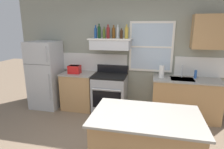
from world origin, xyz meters
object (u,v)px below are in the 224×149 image
Objects in this scene: bottle_dark_green_wine at (99,32)px; bottle_brown_stout at (121,34)px; bottle_blue_liqueur at (96,33)px; toaster at (74,69)px; dish_soap_bottle at (195,74)px; kitchen_island at (145,146)px; bottle_clear_tall at (118,33)px; stove_range at (110,93)px; refrigerator at (46,75)px; bottle_olive_oil_square at (104,33)px; paper_towel_roll at (162,72)px; bottle_amber_wine at (114,33)px; bottle_red_label_wine at (108,33)px; bottle_champagne_gold_foil at (127,33)px.

bottle_dark_green_wine reaches higher than bottle_brown_stout.
toaster is at bearing -167.78° from bottle_blue_liqueur.
bottle_dark_green_wine is 1.80× the size of dish_soap_bottle.
kitchen_island is (-0.95, -2.01, -0.54)m from dish_soap_bottle.
bottle_dark_green_wine is at bearing -167.64° from bottle_clear_tall.
bottle_dark_green_wine is (-0.26, 0.06, 1.42)m from stove_range.
refrigerator is at bearing -177.54° from bottle_brown_stout.
bottle_olive_oil_square is 2.64m from kitchen_island.
bottle_olive_oil_square is 1.41× the size of dish_soap_bottle.
toaster is 0.98× the size of bottle_clear_tall.
kitchen_island is at bearing -97.05° from paper_towel_roll.
bottle_olive_oil_square is at bearing 4.46° from refrigerator.
paper_towel_roll is (1.11, -0.10, -0.82)m from bottle_amber_wine.
bottle_red_label_wine reaches higher than stove_range.
bottle_blue_liqueur is 1.72m from paper_towel_roll.
refrigerator is at bearing -179.20° from stove_range.
refrigerator is 1.66m from bottle_blue_liqueur.
bottle_amber_wine is at bearing 37.06° from bottle_red_label_wine.
refrigerator is at bearing -174.50° from bottle_amber_wine.
stove_range is 1.96m from dish_soap_bottle.
bottle_amber_wine is 2.02m from dish_soap_bottle.
paper_towel_roll is at bearing -2.46° from bottle_olive_oil_square.
stove_range is at bearing -13.54° from bottle_dark_green_wine.
bottle_champagne_gold_foil is (0.62, 0.00, -0.01)m from bottle_dark_green_wine.
dish_soap_bottle is at bearing 7.93° from paper_towel_roll.
refrigerator reaches higher than toaster.
paper_towel_roll is at bearing -1.03° from bottle_dark_green_wine.
kitchen_island is (-0.24, -1.91, -0.59)m from paper_towel_roll.
bottle_champagne_gold_foil is at bearing -177.23° from dish_soap_bottle.
bottle_dark_green_wine reaches higher than bottle_red_label_wine.
dish_soap_bottle is at bearing -0.13° from bottle_amber_wine.
bottle_brown_stout is (0.25, 0.06, 1.37)m from stove_range.
bottle_blue_liqueur is at bearing 176.76° from bottle_brown_stout.
bottle_red_label_wine is at bearing 5.46° from toaster.
dish_soap_bottle is at bearing 2.77° from bottle_champagne_gold_foil.
bottle_champagne_gold_foil reaches higher than dish_soap_bottle.
bottle_dark_green_wine reaches higher than bottle_amber_wine.
bottle_red_label_wine reaches higher than kitchen_island.
bottle_blue_liqueur is (-0.35, 0.09, 1.40)m from stove_range.
bottle_dark_green_wine is at bearing -17.80° from bottle_blue_liqueur.
bottle_amber_wine is at bearing 179.87° from dish_soap_bottle.
kitchen_island is (0.98, -1.93, -1.42)m from bottle_red_label_wine.
bottle_clear_tall is 1.12× the size of paper_towel_roll.
bottle_clear_tall reaches higher than refrigerator.
bottle_clear_tall is at bearing 157.28° from bottle_champagne_gold_foil.
bottle_olive_oil_square is (0.11, 0.03, -0.03)m from bottle_dark_green_wine.
bottle_clear_tall reaches higher than kitchen_island.
stove_range is 3.59× the size of bottle_red_label_wine.
bottle_clear_tall is (0.30, 0.06, 0.02)m from bottle_olive_oil_square.
bottle_amber_wine is at bearing 113.31° from kitchen_island.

